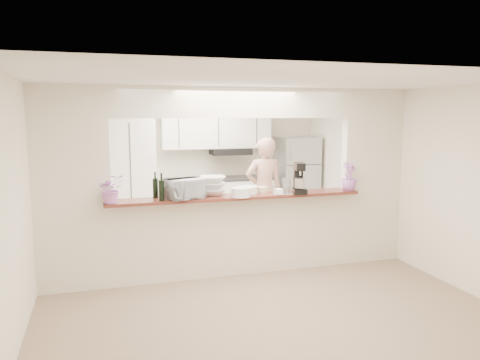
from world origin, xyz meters
name	(u,v)px	position (x,y,z in m)	size (l,w,h in m)	color
floor	(236,273)	(0.00, 0.00, 0.00)	(6.00, 6.00, 0.00)	gray
tile_overlay	(210,243)	(0.00, 1.55, 0.01)	(5.00, 2.90, 0.01)	beige
partition	(236,165)	(0.00, 0.00, 1.48)	(5.00, 0.15, 2.50)	silver
bar_counter	(236,232)	(0.00, 0.00, 0.58)	(3.40, 0.38, 1.09)	silver
kitchen_cabinets	(185,177)	(-0.19, 2.72, 0.97)	(3.15, 0.62, 2.25)	white
refrigerator	(296,180)	(2.05, 2.65, 0.85)	(0.75, 0.70, 1.70)	#A3A4A8
flower_left	(111,189)	(-1.60, -0.15, 1.27)	(0.32, 0.27, 0.35)	#EB7CDA
wine_bottle_a	(155,188)	(-1.05, 0.07, 1.22)	(0.07, 0.07, 0.34)	black
wine_bottle_b	(162,190)	(-1.00, -0.15, 1.22)	(0.07, 0.07, 0.35)	black
toaster_oven	(185,189)	(-0.70, -0.10, 1.22)	(0.46, 0.31, 0.25)	#B6B6BB
serving_bowls	(213,186)	(-0.30, 0.05, 1.21)	(0.33, 0.33, 0.25)	silver
plate_stack_a	(241,192)	(0.01, -0.18, 1.15)	(0.26, 0.26, 0.12)	white
plate_stack_b	(248,190)	(0.18, 0.03, 1.14)	(0.28, 0.28, 0.10)	white
red_bowl	(251,192)	(0.20, -0.03, 1.12)	(0.14, 0.14, 0.07)	maroon
tan_bowl	(262,189)	(0.40, 0.08, 1.13)	(0.16, 0.16, 0.07)	#C5B78B
utensil_caddy	(282,187)	(0.60, -0.15, 1.18)	(0.25, 0.16, 0.22)	silver
stand_mixer	(299,179)	(0.85, -0.14, 1.28)	(0.24, 0.32, 0.42)	black
flower_right	(349,177)	(1.60, -0.15, 1.29)	(0.22, 0.22, 0.40)	#C373D5
person	(264,191)	(0.88, 1.32, 0.88)	(0.64, 0.42, 1.76)	tan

